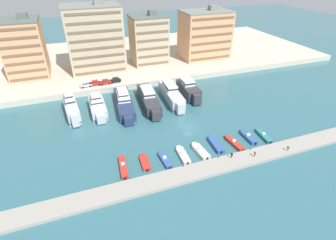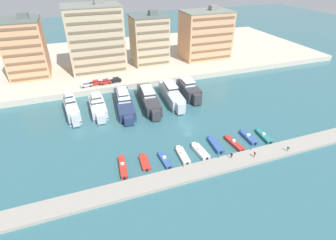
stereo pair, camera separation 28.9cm
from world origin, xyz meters
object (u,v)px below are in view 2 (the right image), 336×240
at_px(motorboat_red_mid_right, 234,143).
at_px(car_red_left, 95,83).
at_px(motorboat_blue_mid_left, 165,160).
at_px(car_red_mid_left, 106,82).
at_px(yacht_charcoal_center_left, 149,99).
at_px(yacht_navy_mid_left, 124,102).
at_px(pedestrian_near_edge, 288,148).
at_px(motorboat_white_center, 200,151).
at_px(motorboat_blue_right, 248,137).
at_px(yacht_silver_far_left, 71,108).
at_px(car_silver_far_left, 86,84).
at_px(motorboat_red_far_left, 123,167).
at_px(motorboat_red_left, 145,162).
at_px(car_black_center_left, 116,80).
at_px(motorboat_cream_center_left, 183,155).
at_px(pedestrian_far_side, 255,154).
at_px(motorboat_teal_far_right, 264,136).
at_px(pedestrian_mid_deck, 231,155).
at_px(yacht_charcoal_center_right, 189,90).
at_px(yacht_silver_left, 98,107).
at_px(motorboat_blue_center_right, 215,145).
at_px(yacht_silver_center, 172,94).

relative_size(motorboat_red_mid_right, car_red_left, 1.84).
xyz_separation_m(motorboat_blue_mid_left, car_red_mid_left, (-6.86, 46.97, 2.69)).
bearing_deg(yacht_charcoal_center_left, yacht_navy_mid_left, 173.30).
distance_m(motorboat_blue_mid_left, pedestrian_near_edge, 30.99).
xyz_separation_m(yacht_charcoal_center_left, car_red_left, (-15.28, 17.96, 1.02)).
xyz_separation_m(motorboat_white_center, motorboat_blue_right, (15.10, 1.07, -0.04)).
relative_size(yacht_silver_far_left, car_silver_far_left, 3.80).
xyz_separation_m(motorboat_blue_mid_left, motorboat_blue_right, (24.66, 1.16, 0.02)).
relative_size(yacht_navy_mid_left, car_red_left, 5.66).
xyz_separation_m(yacht_silver_far_left, motorboat_red_far_left, (9.77, -29.79, -2.29)).
distance_m(motorboat_blue_mid_left, motorboat_white_center, 9.56).
relative_size(yacht_navy_mid_left, motorboat_red_left, 3.62).
distance_m(motorboat_red_mid_right, car_black_center_left, 52.44).
relative_size(motorboat_cream_center_left, pedestrian_far_side, 4.41).
height_order(motorboat_teal_far_right, car_silver_far_left, car_silver_far_left).
distance_m(motorboat_red_far_left, pedestrian_near_edge, 40.97).
bearing_deg(motorboat_red_left, pedestrian_far_side, -16.76).
distance_m(yacht_silver_far_left, motorboat_red_left, 33.51).
relative_size(yacht_navy_mid_left, motorboat_cream_center_left, 3.17).
xyz_separation_m(motorboat_red_left, pedestrian_near_edge, (34.76, -8.65, 1.34)).
relative_size(car_silver_far_left, car_red_left, 1.03).
distance_m(yacht_navy_mid_left, motorboat_blue_mid_left, 30.55).
relative_size(motorboat_teal_far_right, car_silver_far_left, 1.69).
bearing_deg(motorboat_red_far_left, yacht_navy_mid_left, 77.33).
height_order(yacht_navy_mid_left, pedestrian_far_side, yacht_navy_mid_left).
height_order(car_red_left, car_red_mid_left, same).
xyz_separation_m(car_red_left, pedestrian_mid_deck, (25.83, -52.37, -1.39)).
relative_size(car_red_left, pedestrian_far_side, 2.47).
bearing_deg(yacht_charcoal_center_right, pedestrian_near_edge, -75.56).
bearing_deg(motorboat_blue_right, car_red_mid_left, 124.53).
relative_size(yacht_silver_far_left, motorboat_blue_mid_left, 2.39).
xyz_separation_m(car_red_mid_left, car_black_center_left, (3.90, 0.44, 0.00)).
xyz_separation_m(yacht_charcoal_center_right, motorboat_red_left, (-24.81, -29.95, -2.04)).
bearing_deg(yacht_charcoal_center_right, motorboat_cream_center_left, -116.37).
bearing_deg(motorboat_red_mid_right, motorboat_cream_center_left, 179.67).
distance_m(pedestrian_near_edge, pedestrian_far_side, 9.26).
xyz_separation_m(motorboat_red_left, motorboat_teal_far_right, (33.74, -0.81, 0.10)).
distance_m(motorboat_red_mid_right, motorboat_blue_right, 5.24).
bearing_deg(yacht_silver_far_left, motorboat_white_center, -46.39).
bearing_deg(motorboat_white_center, yacht_silver_far_left, 133.61).
xyz_separation_m(yacht_silver_far_left, yacht_silver_left, (7.87, -0.85, -0.65)).
bearing_deg(yacht_charcoal_center_right, car_black_center_left, 144.49).
height_order(motorboat_blue_mid_left, car_black_center_left, car_black_center_left).
bearing_deg(motorboat_red_left, motorboat_white_center, -3.71).
height_order(motorboat_red_left, car_red_left, car_red_left).
xyz_separation_m(yacht_charcoal_center_right, car_red_mid_left, (-26.93, 15.99, 0.76)).
bearing_deg(pedestrian_near_edge, pedestrian_far_side, 174.05).
bearing_deg(motorboat_blue_center_right, yacht_silver_center, 93.08).
bearing_deg(motorboat_white_center, yacht_navy_mid_left, 113.25).
xyz_separation_m(motorboat_red_left, motorboat_red_mid_right, (24.27, -0.91, 0.09)).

